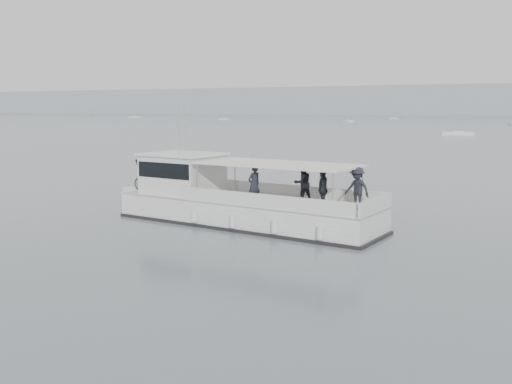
% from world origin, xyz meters
% --- Properties ---
extents(ground, '(1400.00, 1400.00, 0.00)m').
position_xyz_m(ground, '(0.00, 0.00, 0.00)').
color(ground, slate).
rests_on(ground, ground).
extents(headland, '(1400.00, 90.00, 28.00)m').
position_xyz_m(headland, '(0.00, 560.00, 14.00)').
color(headland, '#939EA8').
rests_on(headland, ground).
extents(tour_boat, '(15.01, 5.60, 6.24)m').
position_xyz_m(tour_boat, '(3.20, -2.65, 1.02)').
color(tour_boat, white).
rests_on(tour_boat, ground).
extents(moored_fleet, '(436.46, 322.96, 10.81)m').
position_xyz_m(moored_fleet, '(-33.78, 207.56, 0.36)').
color(moored_fleet, white).
rests_on(moored_fleet, ground).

